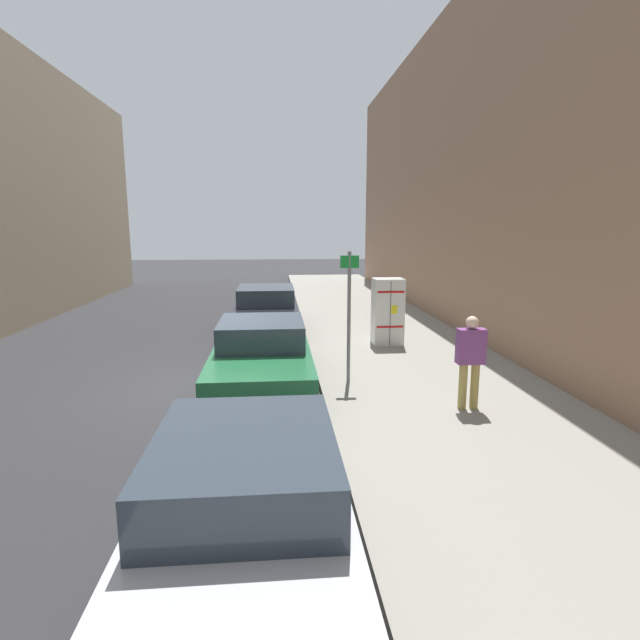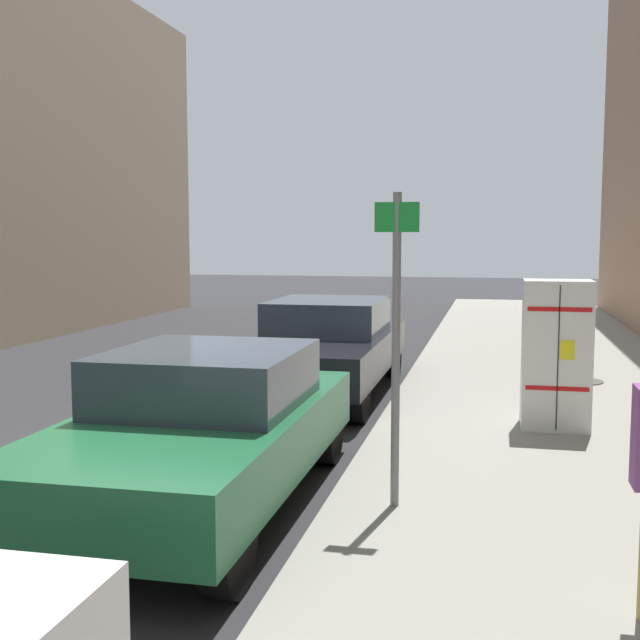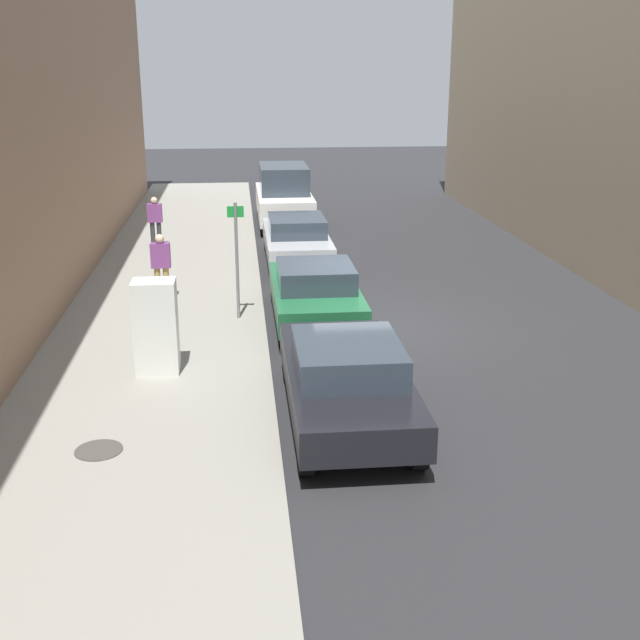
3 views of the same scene
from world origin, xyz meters
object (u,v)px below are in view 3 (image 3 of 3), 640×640
at_px(street_sign_post, 237,255).
at_px(parked_sedan_silver, 296,239).
at_px(pedestrian_standing_near, 155,219).
at_px(parked_van_white, 284,195).
at_px(discarded_refrigerator, 156,327).
at_px(pedestrian_walking_far, 161,262).
at_px(parked_sedan_green, 315,292).
at_px(parked_sedan_dark, 346,378).

xyz_separation_m(street_sign_post, parked_sedan_silver, (1.71, 5.56, -0.85)).
distance_m(pedestrian_standing_near, parked_van_white, 5.81).
bearing_deg(street_sign_post, discarded_refrigerator, -115.39).
xyz_separation_m(discarded_refrigerator, pedestrian_walking_far, (-0.32, 4.81, 0.05)).
bearing_deg(pedestrian_standing_near, parked_sedan_green, 133.54).
xyz_separation_m(discarded_refrigerator, street_sign_post, (1.49, 3.14, 0.58)).
relative_size(street_sign_post, parked_sedan_green, 0.59).
bearing_deg(parked_sedan_dark, pedestrian_walking_far, 116.82).
distance_m(street_sign_post, parked_sedan_silver, 5.88).
xyz_separation_m(pedestrian_walking_far, parked_van_white, (3.53, 10.02, -0.02)).
distance_m(discarded_refrigerator, pedestrian_walking_far, 4.82).
height_order(pedestrian_walking_far, parked_sedan_green, pedestrian_walking_far).
height_order(pedestrian_walking_far, parked_van_white, parked_van_white).
bearing_deg(street_sign_post, parked_sedan_silver, 72.88).
relative_size(street_sign_post, pedestrian_standing_near, 1.69).
height_order(parked_sedan_green, parked_van_white, parked_van_white).
distance_m(pedestrian_walking_far, pedestrian_standing_near, 6.07).
xyz_separation_m(pedestrian_walking_far, parked_sedan_green, (3.53, -1.72, -0.35)).
bearing_deg(parked_sedan_silver, street_sign_post, -107.12).
bearing_deg(pedestrian_standing_near, street_sign_post, 123.02).
height_order(discarded_refrigerator, street_sign_post, street_sign_post).
distance_m(street_sign_post, parked_sedan_dark, 5.64).
height_order(parked_sedan_dark, parked_sedan_green, parked_sedan_dark).
bearing_deg(parked_sedan_green, parked_sedan_silver, 90.00).
xyz_separation_m(street_sign_post, pedestrian_standing_near, (-2.51, 7.69, -0.58)).
height_order(pedestrian_standing_near, parked_sedan_green, pedestrian_standing_near).
height_order(street_sign_post, parked_sedan_silver, street_sign_post).
xyz_separation_m(parked_sedan_green, parked_sedan_silver, (0.00, 5.62, 0.03)).
height_order(pedestrian_walking_far, parked_sedan_dark, pedestrian_walking_far).
bearing_deg(parked_sedan_dark, parked_sedan_green, 90.00).
distance_m(parked_sedan_green, parked_sedan_silver, 5.62).
bearing_deg(parked_sedan_dark, street_sign_post, 107.89).
xyz_separation_m(pedestrian_standing_near, parked_sedan_dark, (4.22, -13.00, -0.27)).
relative_size(parked_sedan_silver, parked_van_white, 0.95).
xyz_separation_m(parked_sedan_dark, parked_sedan_silver, (0.00, 10.87, -0.00)).
relative_size(discarded_refrigerator, parked_sedan_dark, 0.36).
distance_m(pedestrian_walking_far, parked_sedan_dark, 7.82).
xyz_separation_m(pedestrian_walking_far, pedestrian_standing_near, (-0.70, 6.03, -0.04)).
bearing_deg(street_sign_post, parked_sedan_dark, -72.11).
distance_m(pedestrian_walking_far, parked_sedan_silver, 5.26).
bearing_deg(pedestrian_standing_near, discarded_refrigerator, 110.33).
relative_size(pedestrian_walking_far, parked_sedan_dark, 0.33).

